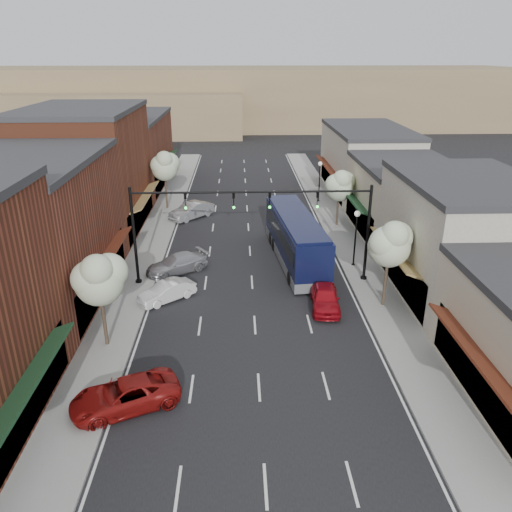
{
  "coord_description": "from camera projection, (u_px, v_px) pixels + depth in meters",
  "views": [
    {
      "loc": [
        -0.87,
        -24.1,
        15.24
      ],
      "look_at": [
        0.27,
        7.54,
        2.2
      ],
      "focal_mm": 35.0,
      "sensor_mm": 36.0,
      "label": 1
    }
  ],
  "objects": [
    {
      "name": "coach_bus",
      "position": [
        296.0,
        238.0,
        38.34
      ],
      "size": [
        3.86,
        12.42,
        3.73
      ],
      "rotation": [
        0.0,
        0.0,
        0.1
      ],
      "color": "black",
      "rests_on": "ground"
    },
    {
      "name": "tree_left_far",
      "position": [
        165.0,
        165.0,
        50.05
      ],
      "size": [
        2.85,
        2.65,
        6.13
      ],
      "color": "#47382B",
      "rests_on": "ground"
    },
    {
      "name": "bldg_left_midfar",
      "position": [
        87.0,
        171.0,
        44.06
      ],
      "size": [
        10.14,
        14.1,
        10.9
      ],
      "color": "brown",
      "rests_on": "ground"
    },
    {
      "name": "bldg_left_midnear",
      "position": [
        27.0,
        232.0,
        31.41
      ],
      "size": [
        10.14,
        14.1,
        9.4
      ],
      "color": "brown",
      "rests_on": "ground"
    },
    {
      "name": "lamp_post_far",
      "position": [
        320.0,
        175.0,
        53.09
      ],
      "size": [
        0.44,
        0.44,
        4.44
      ],
      "color": "black",
      "rests_on": "ground"
    },
    {
      "name": "bldg_right_midfar",
      "position": [
        404.0,
        199.0,
        43.99
      ],
      "size": [
        9.14,
        12.1,
        6.4
      ],
      "color": "#B8AB92",
      "rests_on": "ground"
    },
    {
      "name": "hill_far",
      "position": [
        241.0,
        97.0,
        108.99
      ],
      "size": [
        120.0,
        30.0,
        12.0
      ],
      "primitive_type": "cube",
      "color": "#7A6647",
      "rests_on": "ground"
    },
    {
      "name": "lamp_post_near",
      "position": [
        356.0,
        229.0,
        36.92
      ],
      "size": [
        0.44,
        0.44,
        4.44
      ],
      "color": "black",
      "rests_on": "ground"
    },
    {
      "name": "signal_mast_right",
      "position": [
        334.0,
        220.0,
        33.92
      ],
      "size": [
        8.22,
        0.46,
        7.0
      ],
      "color": "black",
      "rests_on": "ground"
    },
    {
      "name": "bldg_right_far",
      "position": [
        366.0,
        161.0,
        56.74
      ],
      "size": [
        9.14,
        16.1,
        7.4
      ],
      "color": "#BEB5A3",
      "rests_on": "ground"
    },
    {
      "name": "curb_left",
      "position": [
        171.0,
        233.0,
        44.94
      ],
      "size": [
        0.25,
        73.0,
        0.17
      ],
      "primitive_type": "cube",
      "color": "gray",
      "rests_on": "ground"
    },
    {
      "name": "curb_right",
      "position": [
        325.0,
        231.0,
        45.41
      ],
      "size": [
        0.25,
        73.0,
        0.17
      ],
      "primitive_type": "cube",
      "color": "gray",
      "rests_on": "ground"
    },
    {
      "name": "parked_car_a",
      "position": [
        125.0,
        395.0,
        22.76
      ],
      "size": [
        5.45,
        4.09,
        1.38
      ],
      "primitive_type": "imported",
      "rotation": [
        0.0,
        0.0,
        -1.16
      ],
      "color": "maroon",
      "rests_on": "ground"
    },
    {
      "name": "tree_right_far",
      "position": [
        340.0,
        185.0,
        45.29
      ],
      "size": [
        2.85,
        2.65,
        5.43
      ],
      "color": "#47382B",
      "rests_on": "ground"
    },
    {
      "name": "sidewalk_right",
      "position": [
        341.0,
        231.0,
        45.45
      ],
      "size": [
        2.8,
        73.0,
        0.15
      ],
      "primitive_type": "cube",
      "color": "gray",
      "rests_on": "ground"
    },
    {
      "name": "parked_car_c",
      "position": [
        177.0,
        264.0,
        36.83
      ],
      "size": [
        4.99,
        4.22,
        1.37
      ],
      "primitive_type": "imported",
      "rotation": [
        0.0,
        0.0,
        -0.98
      ],
      "color": "#A0A0A5",
      "rests_on": "ground"
    },
    {
      "name": "parked_car_e",
      "position": [
        192.0,
        211.0,
        48.77
      ],
      "size": [
        4.48,
        4.58,
        1.57
      ],
      "primitive_type": "imported",
      "rotation": [
        0.0,
        0.0,
        -0.76
      ],
      "color": "#AAABB0",
      "rests_on": "ground"
    },
    {
      "name": "sidewalk_left",
      "position": [
        156.0,
        233.0,
        44.89
      ],
      "size": [
        2.8,
        73.0,
        0.15
      ],
      "primitive_type": "cube",
      "color": "gray",
      "rests_on": "ground"
    },
    {
      "name": "red_hatchback",
      "position": [
        325.0,
        297.0,
        31.71
      ],
      "size": [
        2.12,
        4.47,
        1.48
      ],
      "primitive_type": "imported",
      "rotation": [
        0.0,
        0.0,
        -0.09
      ],
      "color": "#9B0B14",
      "rests_on": "ground"
    },
    {
      "name": "bldg_right_midnear",
      "position": [
        462.0,
        238.0,
        32.62
      ],
      "size": [
        9.14,
        12.1,
        7.9
      ],
      "color": "#BEB5A3",
      "rests_on": "ground"
    },
    {
      "name": "signal_mast_left",
      "position": [
        168.0,
        221.0,
        33.55
      ],
      "size": [
        8.22,
        0.46,
        7.0
      ],
      "color": "black",
      "rests_on": "ground"
    },
    {
      "name": "ground",
      "position": [
        256.0,
        343.0,
        28.11
      ],
      "size": [
        160.0,
        160.0,
        0.0
      ],
      "primitive_type": "plane",
      "color": "black",
      "rests_on": "ground"
    },
    {
      "name": "bldg_left_far",
      "position": [
        126.0,
        152.0,
        59.32
      ],
      "size": [
        10.14,
        18.1,
        8.4
      ],
      "color": "brown",
      "rests_on": "ground"
    },
    {
      "name": "tree_right_near",
      "position": [
        391.0,
        242.0,
        30.33
      ],
      "size": [
        2.85,
        2.65,
        5.95
      ],
      "color": "#47382B",
      "rests_on": "ground"
    },
    {
      "name": "hill_near",
      "position": [
        115.0,
        113.0,
        97.83
      ],
      "size": [
        50.0,
        20.0,
        8.0
      ],
      "primitive_type": "cube",
      "color": "#7A6647",
      "rests_on": "ground"
    },
    {
      "name": "parked_car_b",
      "position": [
        167.0,
        292.0,
        32.68
      ],
      "size": [
        3.87,
        3.47,
        1.27
      ],
      "primitive_type": "imported",
      "rotation": [
        0.0,
        0.0,
        -0.9
      ],
      "color": "silver",
      "rests_on": "ground"
    },
    {
      "name": "tree_left_near",
      "position": [
        99.0,
        278.0,
        26.17
      ],
      "size": [
        2.85,
        2.65,
        5.69
      ],
      "color": "#47382B",
      "rests_on": "ground"
    }
  ]
}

